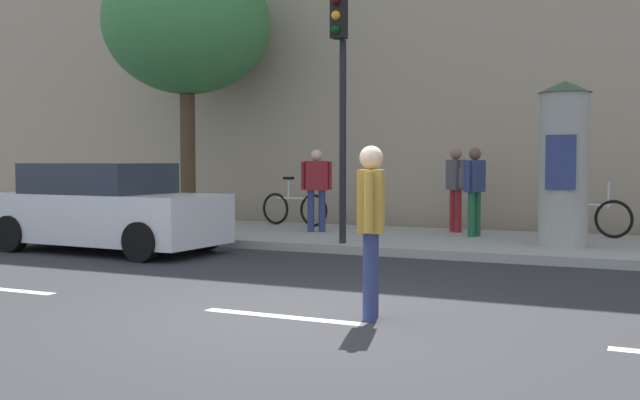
{
  "coord_description": "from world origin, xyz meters",
  "views": [
    {
      "loc": [
        3.5,
        -6.71,
        1.58
      ],
      "look_at": [
        -0.5,
        2.0,
        1.09
      ],
      "focal_mm": 42.06,
      "sensor_mm": 36.0,
      "label": 1
    }
  ],
  "objects": [
    {
      "name": "ground_plane",
      "position": [
        0.0,
        0.0,
        0.0
      ],
      "size": [
        80.0,
        80.0,
        0.0
      ],
      "primitive_type": "plane",
      "color": "#2B2B2D"
    },
    {
      "name": "sidewalk_curb",
      "position": [
        0.0,
        7.0,
        0.07
      ],
      "size": [
        36.0,
        4.0,
        0.15
      ],
      "primitive_type": "cube",
      "color": "#9E9B93",
      "rests_on": "ground_plane"
    },
    {
      "name": "lane_markings",
      "position": [
        0.0,
        0.0,
        0.0
      ],
      "size": [
        25.8,
        0.16,
        0.01
      ],
      "color": "silver",
      "rests_on": "ground_plane"
    },
    {
      "name": "traffic_light",
      "position": [
        -1.6,
        5.24,
        3.03
      ],
      "size": [
        0.24,
        0.45,
        4.28
      ],
      "color": "black",
      "rests_on": "sidewalk_curb"
    },
    {
      "name": "poster_column",
      "position": [
        1.96,
        6.47,
        1.56
      ],
      "size": [
        0.89,
        0.89,
        2.78
      ],
      "color": "#9E9B93",
      "rests_on": "sidewalk_curb"
    },
    {
      "name": "street_tree",
      "position": [
        -6.42,
        7.63,
        4.71
      ],
      "size": [
        3.79,
        3.79,
        6.19
      ],
      "color": "#4C3826",
      "rests_on": "sidewalk_curb"
    },
    {
      "name": "pedestrian_tallest",
      "position": [
        0.85,
        0.27,
        1.02
      ],
      "size": [
        0.34,
        0.58,
        1.74
      ],
      "color": "navy",
      "rests_on": "ground_plane"
    },
    {
      "name": "pedestrian_in_dark_shirt",
      "position": [
        0.2,
        7.5,
        1.16
      ],
      "size": [
        0.46,
        0.61,
        1.69
      ],
      "color": "#1E5938",
      "rests_on": "sidewalk_curb"
    },
    {
      "name": "pedestrian_with_bag",
      "position": [
        -0.32,
        8.25,
        1.17
      ],
      "size": [
        0.52,
        0.52,
        1.71
      ],
      "color": "maroon",
      "rests_on": "sidewalk_curb"
    },
    {
      "name": "pedestrian_in_red_top",
      "position": [
        -2.92,
        7.1,
        1.14
      ],
      "size": [
        0.57,
        0.42,
        1.68
      ],
      "color": "navy",
      "rests_on": "sidewalk_curb"
    },
    {
      "name": "bicycle_leaning",
      "position": [
        -4.01,
        8.27,
        0.54
      ],
      "size": [
        1.76,
        0.33,
        1.09
      ],
      "color": "black",
      "rests_on": "sidewalk_curb"
    },
    {
      "name": "bicycle_upright",
      "position": [
        2.16,
        8.37,
        0.54
      ],
      "size": [
        1.73,
        0.49,
        1.09
      ],
      "color": "black",
      "rests_on": "sidewalk_curb"
    },
    {
      "name": "parked_car_dark",
      "position": [
        -5.43,
        3.67,
        0.75
      ],
      "size": [
        4.24,
        2.03,
        1.55
      ],
      "color": "silver",
      "rests_on": "ground_plane"
    }
  ]
}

